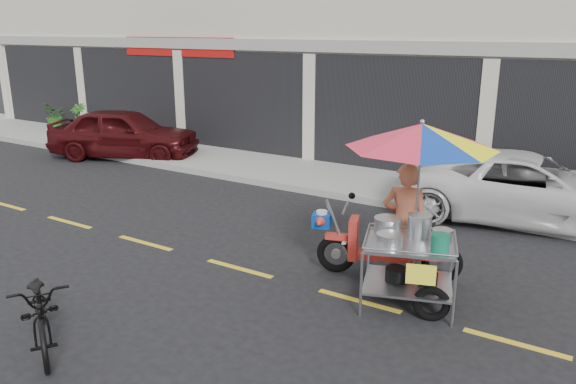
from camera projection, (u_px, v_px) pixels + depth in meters
The scene contains 9 objects.
ground at pixel (359, 301), 7.54m from camera, with size 90.00×90.00×0.00m, color black.
sidewalk at pixel (469, 196), 12.00m from camera, with size 45.00×3.00×0.15m, color gray.
centerline at pixel (359, 301), 7.54m from camera, with size 42.00×0.10×0.01m, color gold.
maroon_sedan at pixel (124, 133), 15.71m from camera, with size 1.65×4.11×1.40m, color #38090B.
white_pickup at pixel (527, 188), 10.52m from camera, with size 2.14×4.63×1.29m, color silver.
plant_tall at pixel (55, 116), 19.46m from camera, with size 0.83×0.72×0.92m, color #24571B.
plant_short at pixel (79, 119), 18.54m from camera, with size 0.56×0.56×1.00m, color #24571B.
near_bicycle at pixel (41, 310), 6.37m from camera, with size 0.60×1.73×0.91m, color black.
food_vendor_rig at pixel (412, 185), 7.35m from camera, with size 2.86×2.39×2.47m.
Camera 1 is at (2.80, -6.29, 3.53)m, focal length 35.00 mm.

